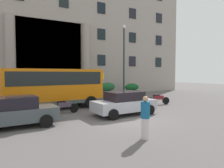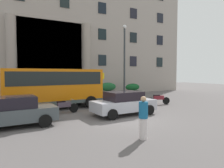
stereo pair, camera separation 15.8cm
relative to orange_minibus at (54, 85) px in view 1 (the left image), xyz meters
name	(u,v)px [view 1 (the left image)]	position (x,y,z in m)	size (l,w,h in m)	color
ground_plane	(128,120)	(2.87, -5.50, -1.78)	(80.00, 64.00, 0.12)	#5D5756
office_building_facade	(55,20)	(2.86, 11.98, 7.87)	(34.56, 9.74, 19.20)	#9F948A
orange_minibus	(54,85)	(0.00, 0.00, 0.00)	(7.02, 3.01, 2.90)	orange
bus_stop_sign	(102,84)	(4.85, 2.00, -0.08)	(0.44, 0.08, 2.65)	#9F9A17
hedge_planter_east	(107,90)	(6.96, 4.98, -0.97)	(2.13, 0.84, 1.56)	gray
hedge_planter_west	(132,89)	(10.55, 5.32, -1.07)	(2.04, 0.96, 1.35)	slate
hedge_planter_entrance_left	(43,94)	(0.14, 5.22, -1.08)	(1.75, 0.95, 1.33)	gray
parked_sedan_far	(124,103)	(3.37, -4.32, -0.98)	(4.07, 2.10, 1.45)	#B0B2BD
parked_hatchback_near	(11,112)	(-2.96, -4.22, -0.97)	(4.30, 2.12, 1.47)	#424A4E
motorcycle_far_end	(158,99)	(8.02, -2.19, -1.27)	(1.91, 0.78, 0.89)	black
motorcycle_near_kerb	(64,107)	(0.11, -2.19, -1.27)	(1.94, 0.55, 0.89)	black
pedestrian_child_trailing	(145,117)	(1.61, -8.64, -0.87)	(0.36, 0.36, 1.70)	silver
lamppost_plaza_centre	(124,56)	(7.56, 2.40, 2.64)	(0.40, 0.40, 7.47)	#33393D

